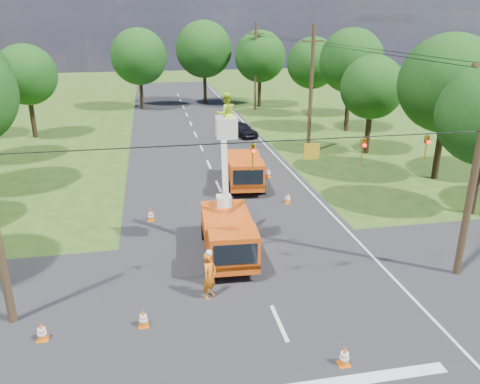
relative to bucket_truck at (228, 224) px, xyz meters
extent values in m
plane|color=#264D17|center=(0.93, 14.49, -1.63)|extent=(140.00, 140.00, 0.00)
cube|color=black|center=(0.93, 14.49, -1.63)|extent=(12.00, 100.00, 0.06)
cube|color=black|center=(0.93, -3.51, -1.63)|extent=(56.00, 10.00, 0.07)
cube|color=silver|center=(6.53, 14.49, -1.63)|extent=(0.12, 90.00, 0.02)
cube|color=#DE540F|center=(0.01, 0.14, -0.95)|extent=(2.39, 5.77, 0.42)
cube|color=#DE540F|center=(-0.11, -1.88, -0.21)|extent=(2.16, 1.72, 1.42)
cube|color=black|center=(-0.15, -2.68, -0.17)|extent=(1.79, 0.16, 0.90)
cube|color=#DE540F|center=(0.05, 0.90, -0.35)|extent=(2.41, 3.61, 0.94)
cylinder|color=black|center=(-1.08, -1.59, -1.19)|extent=(0.35, 0.88, 0.87)
cylinder|color=black|center=(0.90, -1.70, -1.19)|extent=(0.35, 0.88, 0.87)
cylinder|color=black|center=(-0.88, 1.99, -1.19)|extent=(0.35, 0.88, 0.87)
cylinder|color=black|center=(1.10, 1.88, -1.19)|extent=(0.35, 0.88, 0.87)
cube|color=silver|center=(0.11, 1.93, 0.35)|extent=(0.75, 0.75, 0.52)
cube|color=silver|center=(0.08, 1.42, 2.43)|extent=(0.33, 1.27, 4.09)
cube|color=silver|center=(0.02, 0.43, 4.36)|extent=(0.95, 0.95, 0.90)
imported|color=#C6E526|center=(0.02, 0.43, 4.94)|extent=(0.99, 0.83, 1.82)
cube|color=#DE540F|center=(2.70, 9.62, -0.94)|extent=(2.77, 5.93, 0.43)
cube|color=#DE540F|center=(2.45, 7.59, -0.20)|extent=(2.28, 1.86, 1.43)
cube|color=black|center=(2.35, 6.78, -0.15)|extent=(1.80, 0.28, 0.90)
cube|color=#DE540F|center=(2.79, 10.37, -0.34)|extent=(2.65, 3.77, 0.95)
cylinder|color=black|center=(1.48, 7.94, -1.19)|extent=(0.41, 0.91, 0.88)
cylinder|color=black|center=(3.47, 7.70, -1.19)|extent=(0.41, 0.91, 0.88)
cylinder|color=black|center=(1.92, 11.54, -1.19)|extent=(0.41, 0.91, 0.88)
cylinder|color=black|center=(3.91, 11.29, -1.19)|extent=(0.41, 0.91, 0.88)
imported|color=#FA9F15|center=(-1.30, -3.31, -0.65)|extent=(0.82, 0.84, 1.95)
imported|color=black|center=(5.10, 23.07, -0.95)|extent=(3.01, 4.28, 1.35)
cone|color=#E0610B|center=(2.38, -7.98, -1.25)|extent=(0.36, 0.36, 0.70)
cube|color=#E0610B|center=(2.38, -7.98, -1.59)|extent=(0.38, 0.38, 0.04)
cylinder|color=white|center=(2.38, -7.98, -1.19)|extent=(0.26, 0.26, 0.09)
cylinder|color=white|center=(2.38, -7.98, -1.34)|extent=(0.31, 0.31, 0.09)
cone|color=#E0610B|center=(1.41, 2.39, -1.25)|extent=(0.36, 0.36, 0.70)
cube|color=#E0610B|center=(1.41, 2.39, -1.59)|extent=(0.38, 0.38, 0.04)
cylinder|color=white|center=(1.41, 2.39, -1.19)|extent=(0.26, 0.26, 0.09)
cylinder|color=white|center=(1.41, 2.39, -1.34)|extent=(0.31, 0.31, 0.09)
cone|color=#E0610B|center=(4.56, 5.80, -1.25)|extent=(0.36, 0.36, 0.70)
cube|color=#E0610B|center=(4.56, 5.80, -1.59)|extent=(0.38, 0.38, 0.04)
cylinder|color=white|center=(4.56, 5.80, -1.19)|extent=(0.26, 0.26, 0.09)
cylinder|color=white|center=(4.56, 5.80, -1.34)|extent=(0.31, 0.31, 0.09)
cone|color=#E0610B|center=(-3.88, -4.75, -1.25)|extent=(0.36, 0.36, 0.70)
cube|color=#E0610B|center=(-3.88, -4.75, -1.59)|extent=(0.38, 0.38, 0.04)
cylinder|color=white|center=(-3.88, -4.75, -1.19)|extent=(0.26, 0.26, 0.09)
cylinder|color=white|center=(-3.88, -4.75, -1.34)|extent=(0.31, 0.31, 0.09)
cone|color=#E0610B|center=(-7.29, -4.86, -1.25)|extent=(0.36, 0.36, 0.70)
cube|color=#E0610B|center=(-7.29, -4.86, -1.59)|extent=(0.38, 0.38, 0.04)
cylinder|color=white|center=(-7.29, -4.86, -1.19)|extent=(0.26, 0.26, 0.09)
cylinder|color=white|center=(-7.29, -4.86, -1.34)|extent=(0.31, 0.31, 0.09)
cone|color=#E0610B|center=(4.64, 10.83, -1.25)|extent=(0.36, 0.36, 0.70)
cube|color=#E0610B|center=(4.64, 10.83, -1.59)|extent=(0.38, 0.38, 0.04)
cylinder|color=white|center=(4.64, 10.83, -1.19)|extent=(0.26, 0.26, 0.09)
cylinder|color=white|center=(4.64, 10.83, -1.34)|extent=(0.31, 0.31, 0.09)
cone|color=#E0610B|center=(-3.50, 4.70, -1.25)|extent=(0.36, 0.36, 0.70)
cube|color=#E0610B|center=(-3.50, 4.70, -1.59)|extent=(0.38, 0.38, 0.04)
cylinder|color=white|center=(-3.50, 4.70, -1.19)|extent=(0.26, 0.26, 0.09)
cylinder|color=white|center=(-3.50, 4.70, -1.34)|extent=(0.31, 0.31, 0.09)
cylinder|color=#4C3823|center=(9.43, -3.51, 3.37)|extent=(0.30, 0.30, 10.00)
cylinder|color=#4C3823|center=(9.43, 16.49, 3.37)|extent=(0.30, 0.30, 10.00)
cube|color=#4C3823|center=(9.43, 16.49, 7.17)|extent=(1.80, 0.12, 0.12)
cylinder|color=#4C3823|center=(9.43, 36.49, 3.37)|extent=(0.30, 0.30, 10.00)
cube|color=#4C3823|center=(9.43, 36.49, 7.17)|extent=(1.80, 0.12, 0.12)
cylinder|color=black|center=(0.43, -3.51, 4.67)|extent=(18.00, 0.04, 0.04)
cube|color=#B58B15|center=(2.53, -3.51, 4.22)|extent=(0.60, 0.05, 0.60)
imported|color=#B58B15|center=(0.33, -3.51, 4.12)|extent=(0.16, 0.20, 1.00)
sphere|color=#FF0C0C|center=(0.33, -3.63, 4.37)|extent=(0.14, 0.14, 0.14)
imported|color=#B58B15|center=(4.53, -3.51, 4.12)|extent=(0.16, 0.20, 1.00)
sphere|color=#FF0C0C|center=(4.53, -3.63, 4.37)|extent=(0.14, 0.14, 0.14)
imported|color=#B58B15|center=(7.13, -3.51, 4.12)|extent=(0.16, 0.20, 1.00)
sphere|color=#FF0C0C|center=(7.13, -3.63, 4.37)|extent=(0.14, 0.14, 0.14)
cylinder|color=#382616|center=(-13.87, 26.49, 0.40)|extent=(0.44, 0.44, 4.05)
sphere|color=#153B10|center=(-13.87, 26.49, 4.08)|extent=(5.40, 5.40, 5.40)
cylinder|color=#382616|center=(14.43, 2.49, 0.35)|extent=(0.44, 0.44, 3.96)
cylinder|color=#382616|center=(15.93, 8.49, 0.66)|extent=(0.44, 0.44, 4.58)
sphere|color=#153B10|center=(15.93, 8.49, 4.82)|extent=(6.40, 6.40, 6.40)
cylinder|color=#382616|center=(14.13, 15.49, 0.26)|extent=(0.44, 0.44, 3.78)
sphere|color=#153B10|center=(14.13, 15.49, 3.70)|extent=(5.00, 5.00, 5.00)
cylinder|color=#382616|center=(15.73, 23.49, 0.75)|extent=(0.44, 0.44, 4.75)
sphere|color=#153B10|center=(15.73, 23.49, 5.07)|extent=(6.00, 6.00, 6.00)
cylinder|color=#382616|center=(14.73, 31.49, 0.44)|extent=(0.44, 0.44, 4.14)
sphere|color=#153B10|center=(14.73, 31.49, 4.20)|extent=(5.60, 5.60, 5.60)
cylinder|color=#382616|center=(-4.07, 39.49, 0.57)|extent=(0.44, 0.44, 4.40)
sphere|color=#153B10|center=(-4.07, 39.49, 4.57)|extent=(6.60, 6.60, 6.60)
cylinder|color=#382616|center=(3.93, 41.49, 0.79)|extent=(0.44, 0.44, 4.84)
sphere|color=#153B10|center=(3.93, 41.49, 5.19)|extent=(7.00, 7.00, 7.00)
cylinder|color=#382616|center=(10.43, 38.49, 0.53)|extent=(0.44, 0.44, 4.31)
sphere|color=#153B10|center=(10.43, 38.49, 4.45)|extent=(6.20, 6.20, 6.20)
camera|label=1|loc=(-3.15, -19.20, 8.75)|focal=35.00mm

